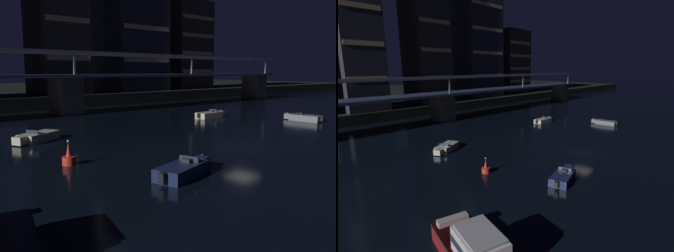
% 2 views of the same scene
% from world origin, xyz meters
% --- Properties ---
extents(ground_plane, '(400.00, 400.00, 0.00)m').
position_xyz_m(ground_plane, '(0.00, 0.00, 0.00)').
color(ground_plane, black).
extents(river_bridge, '(100.56, 6.40, 9.38)m').
position_xyz_m(river_bridge, '(-0.00, 32.77, 4.57)').
color(river_bridge, '#605B51').
rests_on(river_bridge, ground).
extents(tower_central, '(9.01, 9.82, 33.76)m').
position_xyz_m(tower_central, '(5.45, 47.15, 18.93)').
color(tower_central, '#38332D').
rests_on(tower_central, far_riverbank).
extents(tower_east_tall, '(12.89, 13.66, 33.85)m').
position_xyz_m(tower_east_tall, '(23.77, 50.01, 18.98)').
color(tower_east_tall, '#282833').
rests_on(tower_east_tall, far_riverbank).
extents(tower_east_low, '(11.62, 9.11, 22.35)m').
position_xyz_m(tower_east_low, '(42.00, 50.45, 13.23)').
color(tower_east_low, '#38332D').
rests_on(tower_east_low, far_riverbank).
extents(speedboat_near_center, '(5.18, 2.79, 1.16)m').
position_xyz_m(speedboat_near_center, '(-9.50, -2.71, 0.41)').
color(speedboat_near_center, '#19234C').
rests_on(speedboat_near_center, ground).
extents(speedboat_near_right, '(1.98, 5.22, 1.16)m').
position_xyz_m(speedboat_near_right, '(20.07, 5.33, 0.41)').
color(speedboat_near_right, gray).
rests_on(speedboat_near_right, ground).
extents(speedboat_mid_left, '(4.93, 3.42, 1.16)m').
position_xyz_m(speedboat_mid_left, '(-11.84, 14.48, 0.41)').
color(speedboat_mid_left, beige).
rests_on(speedboat_mid_left, ground).
extents(speedboat_mid_center, '(5.20, 1.88, 1.16)m').
position_xyz_m(speedboat_mid_center, '(13.25, 15.70, 0.41)').
color(speedboat_mid_center, beige).
rests_on(speedboat_mid_center, ground).
extents(channel_buoy, '(0.90, 0.90, 1.76)m').
position_xyz_m(channel_buoy, '(-13.58, 4.55, 0.48)').
color(channel_buoy, red).
rests_on(channel_buoy, ground).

